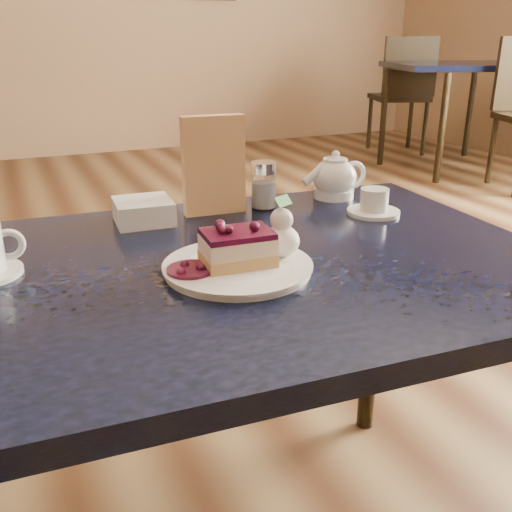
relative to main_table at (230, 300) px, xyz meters
name	(u,v)px	position (x,y,z in m)	size (l,w,h in m)	color
main_table	(230,300)	(0.00, 0.00, 0.00)	(1.13, 0.79, 0.68)	black
dessert_plate	(238,267)	(0.00, -0.05, 0.08)	(0.23, 0.23, 0.01)	white
cheesecake_slice	(238,248)	(0.00, -0.05, 0.11)	(0.11, 0.08, 0.05)	#EAA660
whipped_cream	(281,241)	(0.07, -0.04, 0.11)	(0.06, 0.06, 0.05)	white
berry_sauce	(190,270)	(-0.08, -0.04, 0.09)	(0.07, 0.07, 0.01)	#4A0826
tea_set	(342,184)	(0.36, 0.24, 0.11)	(0.16, 0.25, 0.10)	white
menu_card	(214,166)	(0.07, 0.26, 0.17)	(0.13, 0.03, 0.20)	#CDC388
sugar_shaker	(264,185)	(0.18, 0.25, 0.12)	(0.05, 0.05, 0.10)	white
napkin_stack	(143,211)	(-0.08, 0.26, 0.09)	(0.11, 0.11, 0.05)	white
bg_table_far_right	(452,158)	(3.06, 2.79, -0.53)	(1.33, 2.00, 1.33)	black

